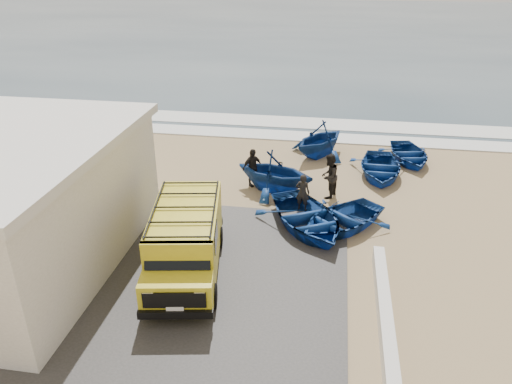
{
  "coord_description": "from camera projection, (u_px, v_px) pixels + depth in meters",
  "views": [
    {
      "loc": [
        3.22,
        -14.6,
        9.41
      ],
      "look_at": [
        0.51,
        2.13,
        1.2
      ],
      "focal_mm": 35.0,
      "sensor_mm": 36.0,
      "label": 1
    }
  ],
  "objects": [
    {
      "name": "boat_near_left",
      "position": [
        307.0,
        218.0,
        18.56
      ],
      "size": [
        4.81,
        5.32,
        0.9
      ],
      "primitive_type": "imported",
      "rotation": [
        0.0,
        0.0,
        0.5
      ],
      "color": "navy",
      "rests_on": "ground"
    },
    {
      "name": "fisherman_middle",
      "position": [
        329.0,
        176.0,
        20.76
      ],
      "size": [
        1.0,
        1.12,
        1.91
      ],
      "primitive_type": "imported",
      "rotation": [
        0.0,
        0.0,
        -1.92
      ],
      "color": "black",
      "rests_on": "ground"
    },
    {
      "name": "boat_near_right",
      "position": [
        340.0,
        219.0,
        18.58
      ],
      "size": [
        4.6,
        4.69,
        0.8
      ],
      "primitive_type": "imported",
      "rotation": [
        0.0,
        0.0,
        -0.73
      ],
      "color": "navy",
      "rests_on": "ground"
    },
    {
      "name": "boat_mid_left",
      "position": [
        275.0,
        171.0,
        21.31
      ],
      "size": [
        4.23,
        3.93,
        1.83
      ],
      "primitive_type": "imported",
      "rotation": [
        0.0,
        0.0,
        1.25
      ],
      "color": "navy",
      "rests_on": "ground"
    },
    {
      "name": "van",
      "position": [
        186.0,
        239.0,
        15.74
      ],
      "size": [
        2.9,
        5.5,
        2.24
      ],
      "rotation": [
        0.0,
        0.0,
        0.17
      ],
      "color": "yellow",
      "rests_on": "ground"
    },
    {
      "name": "fisherman_front",
      "position": [
        303.0,
        192.0,
        19.77
      ],
      "size": [
        0.62,
        0.46,
        1.55
      ],
      "primitive_type": "imported",
      "rotation": [
        0.0,
        0.0,
        2.98
      ],
      "color": "black",
      "rests_on": "ground"
    },
    {
      "name": "boat_mid_right",
      "position": [
        380.0,
        168.0,
        22.97
      ],
      "size": [
        2.87,
        3.96,
        0.81
      ],
      "primitive_type": "imported",
      "rotation": [
        0.0,
        0.0,
        -0.02
      ],
      "color": "navy",
      "rests_on": "ground"
    },
    {
      "name": "parapet",
      "position": [
        384.0,
        311.0,
        14.03
      ],
      "size": [
        0.35,
        6.0,
        0.55
      ],
      "primitive_type": "cube",
      "color": "silver",
      "rests_on": "ground"
    },
    {
      "name": "slab",
      "position": [
        159.0,
        275.0,
        16.03
      ],
      "size": [
        12.0,
        10.0,
        0.05
      ],
      "primitive_type": "cube",
      "color": "#3F3D3A",
      "rests_on": "ground"
    },
    {
      "name": "boat_far_right",
      "position": [
        409.0,
        154.0,
        24.59
      ],
      "size": [
        3.1,
        3.91,
        0.73
      ],
      "primitive_type": "imported",
      "rotation": [
        0.0,
        0.0,
        0.18
      ],
      "color": "navy",
      "rests_on": "ground"
    },
    {
      "name": "surf_wash",
      "position": [
        280.0,
        122.0,
        30.41
      ],
      "size": [
        180.0,
        2.2,
        0.04
      ],
      "primitive_type": "cube",
      "color": "white",
      "rests_on": "ground"
    },
    {
      "name": "boat_far_left",
      "position": [
        320.0,
        139.0,
        25.03
      ],
      "size": [
        4.39,
        4.51,
        1.81
      ],
      "primitive_type": "imported",
      "rotation": [
        0.0,
        0.0,
        -0.6
      ],
      "color": "navy",
      "rests_on": "ground"
    },
    {
      "name": "fisherman_back",
      "position": [
        252.0,
        168.0,
        21.83
      ],
      "size": [
        1.02,
        1.0,
        1.71
      ],
      "primitive_type": "imported",
      "rotation": [
        0.0,
        0.0,
        0.76
      ],
      "color": "black",
      "rests_on": "ground"
    },
    {
      "name": "ground",
      "position": [
        232.0,
        248.0,
        17.53
      ],
      "size": [
        160.0,
        160.0,
        0.0
      ],
      "primitive_type": "plane",
      "color": "tan"
    },
    {
      "name": "surf_line",
      "position": [
        275.0,
        135.0,
        28.18
      ],
      "size": [
        180.0,
        1.6,
        0.06
      ],
      "primitive_type": "cube",
      "color": "white",
      "rests_on": "ground"
    },
    {
      "name": "ocean",
      "position": [
        316.0,
        28.0,
        67.29
      ],
      "size": [
        180.0,
        88.0,
        0.01
      ],
      "primitive_type": "cube",
      "color": "#385166",
      "rests_on": "ground"
    }
  ]
}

